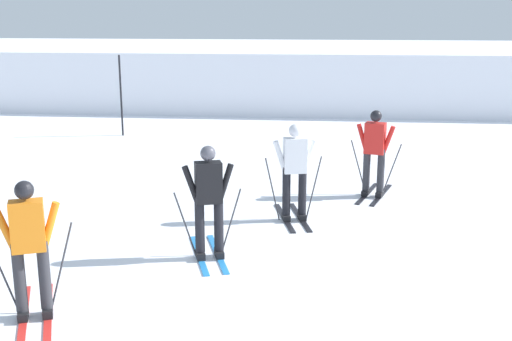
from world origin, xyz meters
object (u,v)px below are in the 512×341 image
object	(u,v)px
skier_white	(295,170)
trail_marker_pole	(121,96)
skier_red	(375,151)
skier_black	(209,199)
skier_orange	(29,246)

from	to	relation	value
skier_white	trail_marker_pole	world-z (taller)	trail_marker_pole
skier_red	skier_black	xyz separation A→B (m)	(-2.66, -3.49, -0.00)
skier_red	skier_orange	distance (m)	7.11
trail_marker_pole	skier_orange	bearing A→B (deg)	-78.51
skier_orange	skier_black	xyz separation A→B (m)	(1.77, 2.08, -0.00)
skier_white	skier_orange	world-z (taller)	same
skier_orange	trail_marker_pole	size ratio (longest dim) A/B	0.75
skier_white	skier_black	bearing A→B (deg)	-122.18
skier_orange	trail_marker_pole	world-z (taller)	trail_marker_pole
skier_black	skier_white	bearing A→B (deg)	57.82
skier_orange	trail_marker_pole	xyz separation A→B (m)	(-2.27, 11.15, 0.23)
skier_white	skier_orange	xyz separation A→B (m)	(-2.95, -3.94, -0.00)
skier_red	skier_black	distance (m)	4.38
skier_orange	trail_marker_pole	bearing A→B (deg)	101.49
skier_white	skier_orange	size ratio (longest dim) A/B	1.00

